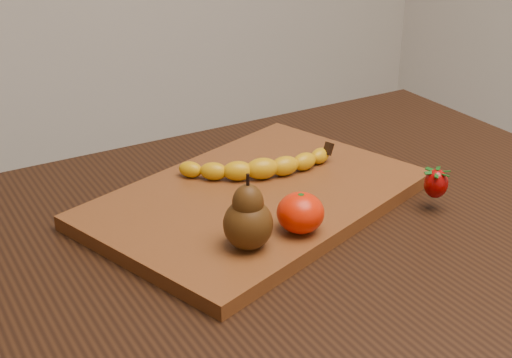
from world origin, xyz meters
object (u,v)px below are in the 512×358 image
pear (248,212)px  cutting_board (256,199)px  table (290,281)px  mandarin (300,213)px

pear → cutting_board: bearing=55.9°
table → pear: 0.20m
table → pear: bearing=-149.2°
cutting_board → pear: 0.16m
pear → mandarin: pear is taller
cutting_board → mandarin: bearing=-111.7°
cutting_board → mandarin: 0.13m
table → mandarin: size_ratio=16.91×
cutting_board → mandarin: mandarin is taller
table → mandarin: mandarin is taller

